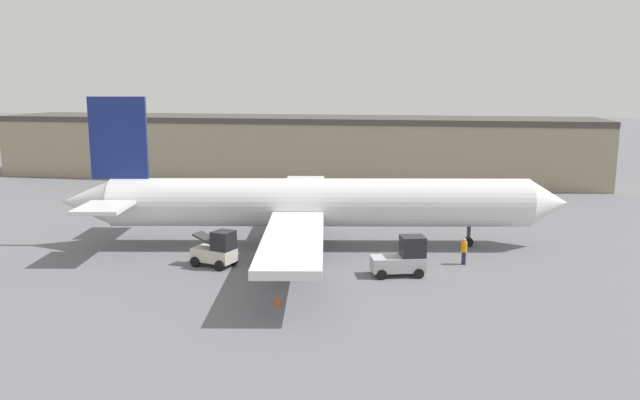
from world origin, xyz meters
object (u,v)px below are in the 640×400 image
object	(u,v)px
ground_crew_worker	(464,250)
belt_loader_truck	(217,250)
safety_cone_near	(278,300)
baggage_tug	(403,258)
airplane	(307,203)

from	to	relation	value
ground_crew_worker	belt_loader_truck	bearing A→B (deg)	45.98
belt_loader_truck	safety_cone_near	distance (m)	8.69
ground_crew_worker	baggage_tug	xyz separation A→B (m)	(-3.90, -3.18, 0.15)
airplane	belt_loader_truck	world-z (taller)	airplane
airplane	baggage_tug	distance (m)	9.76
ground_crew_worker	belt_loader_truck	xyz separation A→B (m)	(-16.10, -3.48, 0.16)
baggage_tug	belt_loader_truck	xyz separation A→B (m)	(-12.20, -0.29, 0.00)
airplane	safety_cone_near	world-z (taller)	airplane
airplane	safety_cone_near	bearing A→B (deg)	-95.56
airplane	baggage_tug	bearing A→B (deg)	-49.07
airplane	ground_crew_worker	xyz separation A→B (m)	(11.30, -2.81, -2.29)
ground_crew_worker	safety_cone_near	xyz separation A→B (m)	(-10.30, -9.90, -0.69)
safety_cone_near	belt_loader_truck	bearing A→B (deg)	132.09
baggage_tug	safety_cone_near	world-z (taller)	baggage_tug
baggage_tug	safety_cone_near	bearing A→B (deg)	-150.11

